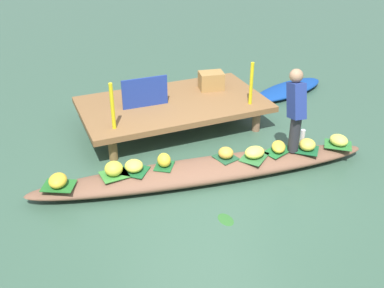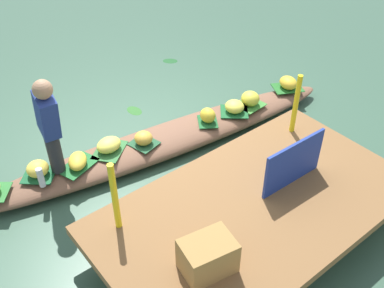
{
  "view_description": "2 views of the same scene",
  "coord_description": "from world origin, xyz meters",
  "px_view_note": "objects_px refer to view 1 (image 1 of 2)",
  "views": [
    {
      "loc": [
        -2.36,
        -5.12,
        3.71
      ],
      "look_at": [
        -0.05,
        0.4,
        0.37
      ],
      "focal_mm": 42.6,
      "sensor_mm": 36.0,
      "label": 1
    },
    {
      "loc": [
        2.6,
        3.8,
        3.66
      ],
      "look_at": [
        -0.08,
        0.45,
        0.31
      ],
      "focal_mm": 42.07,
      "sensor_mm": 36.0,
      "label": 2
    }
  ],
  "objects_px": {
    "banana_bunch_8": "(255,152)",
    "water_bottle": "(302,137)",
    "banana_bunch_4": "(114,169)",
    "vendor_person": "(296,107)",
    "vendor_boat": "(206,170)",
    "banana_bunch_6": "(339,140)",
    "banana_bunch_3": "(164,160)",
    "moored_boat": "(288,89)",
    "produce_crate": "(211,81)",
    "banana_bunch_7": "(58,180)",
    "banana_bunch_0": "(134,166)",
    "banana_bunch_2": "(279,147)",
    "banana_bunch_5": "(307,145)",
    "banana_bunch_1": "(226,153)",
    "market_banner": "(145,92)"
  },
  "relations": [
    {
      "from": "produce_crate",
      "to": "vendor_person",
      "type": "bearing_deg",
      "value": -80.83
    },
    {
      "from": "banana_bunch_3",
      "to": "market_banner",
      "type": "height_order",
      "value": "market_banner"
    },
    {
      "from": "banana_bunch_5",
      "to": "water_bottle",
      "type": "distance_m",
      "value": 0.2
    },
    {
      "from": "banana_bunch_4",
      "to": "produce_crate",
      "type": "height_order",
      "value": "produce_crate"
    },
    {
      "from": "vendor_boat",
      "to": "banana_bunch_5",
      "type": "height_order",
      "value": "banana_bunch_5"
    },
    {
      "from": "moored_boat",
      "to": "banana_bunch_0",
      "type": "distance_m",
      "value": 4.43
    },
    {
      "from": "vendor_boat",
      "to": "banana_bunch_7",
      "type": "height_order",
      "value": "banana_bunch_7"
    },
    {
      "from": "water_bottle",
      "to": "banana_bunch_4",
      "type": "bearing_deg",
      "value": 174.97
    },
    {
      "from": "banana_bunch_0",
      "to": "banana_bunch_5",
      "type": "height_order",
      "value": "banana_bunch_5"
    },
    {
      "from": "banana_bunch_6",
      "to": "banana_bunch_8",
      "type": "distance_m",
      "value": 1.4
    },
    {
      "from": "banana_bunch_2",
      "to": "vendor_person",
      "type": "height_order",
      "value": "vendor_person"
    },
    {
      "from": "vendor_person",
      "to": "produce_crate",
      "type": "xyz_separation_m",
      "value": [
        -0.35,
        2.16,
        -0.32
      ]
    },
    {
      "from": "banana_bunch_6",
      "to": "vendor_boat",
      "type": "bearing_deg",
      "value": 171.77
    },
    {
      "from": "banana_bunch_0",
      "to": "banana_bunch_2",
      "type": "bearing_deg",
      "value": -7.95
    },
    {
      "from": "banana_bunch_2",
      "to": "moored_boat",
      "type": "bearing_deg",
      "value": 53.48
    },
    {
      "from": "banana_bunch_4",
      "to": "banana_bunch_5",
      "type": "distance_m",
      "value": 2.92
    },
    {
      "from": "banana_bunch_1",
      "to": "market_banner",
      "type": "relative_size",
      "value": 0.29
    },
    {
      "from": "banana_bunch_7",
      "to": "banana_bunch_8",
      "type": "bearing_deg",
      "value": -7.29
    },
    {
      "from": "vendor_person",
      "to": "banana_bunch_2",
      "type": "bearing_deg",
      "value": 175.91
    },
    {
      "from": "banana_bunch_4",
      "to": "market_banner",
      "type": "height_order",
      "value": "market_banner"
    },
    {
      "from": "banana_bunch_5",
      "to": "moored_boat",
      "type": "bearing_deg",
      "value": 62.05
    },
    {
      "from": "banana_bunch_7",
      "to": "moored_boat",
      "type": "bearing_deg",
      "value": 22.13
    },
    {
      "from": "banana_bunch_0",
      "to": "produce_crate",
      "type": "bearing_deg",
      "value": 42.05
    },
    {
      "from": "banana_bunch_3",
      "to": "produce_crate",
      "type": "height_order",
      "value": "produce_crate"
    },
    {
      "from": "banana_bunch_4",
      "to": "banana_bunch_3",
      "type": "bearing_deg",
      "value": -4.28
    },
    {
      "from": "banana_bunch_1",
      "to": "banana_bunch_5",
      "type": "bearing_deg",
      "value": -11.93
    },
    {
      "from": "moored_boat",
      "to": "banana_bunch_0",
      "type": "bearing_deg",
      "value": -168.53
    },
    {
      "from": "produce_crate",
      "to": "water_bottle",
      "type": "bearing_deg",
      "value": -74.13
    },
    {
      "from": "banana_bunch_6",
      "to": "banana_bunch_4",
      "type": "bearing_deg",
      "value": 171.45
    },
    {
      "from": "vendor_person",
      "to": "water_bottle",
      "type": "bearing_deg",
      "value": 16.12
    },
    {
      "from": "vendor_person",
      "to": "banana_bunch_4",
      "type": "bearing_deg",
      "value": 173.01
    },
    {
      "from": "banana_bunch_4",
      "to": "market_banner",
      "type": "distance_m",
      "value": 1.87
    },
    {
      "from": "banana_bunch_0",
      "to": "banana_bunch_6",
      "type": "distance_m",
      "value": 3.18
    },
    {
      "from": "banana_bunch_5",
      "to": "banana_bunch_6",
      "type": "bearing_deg",
      "value": -6.81
    },
    {
      "from": "vendor_boat",
      "to": "vendor_person",
      "type": "bearing_deg",
      "value": 2.53
    },
    {
      "from": "banana_bunch_3",
      "to": "moored_boat",
      "type": "bearing_deg",
      "value": 30.97
    },
    {
      "from": "banana_bunch_8",
      "to": "moored_boat",
      "type": "bearing_deg",
      "value": 47.59
    },
    {
      "from": "vendor_boat",
      "to": "water_bottle",
      "type": "relative_size",
      "value": 21.11
    },
    {
      "from": "water_bottle",
      "to": "produce_crate",
      "type": "height_order",
      "value": "produce_crate"
    },
    {
      "from": "banana_bunch_2",
      "to": "banana_bunch_0",
      "type": "bearing_deg",
      "value": 172.05
    },
    {
      "from": "banana_bunch_4",
      "to": "vendor_person",
      "type": "height_order",
      "value": "vendor_person"
    },
    {
      "from": "banana_bunch_1",
      "to": "banana_bunch_6",
      "type": "bearing_deg",
      "value": -10.4
    },
    {
      "from": "banana_bunch_2",
      "to": "banana_bunch_6",
      "type": "bearing_deg",
      "value": -11.83
    },
    {
      "from": "vendor_boat",
      "to": "moored_boat",
      "type": "bearing_deg",
      "value": 45.31
    },
    {
      "from": "banana_bunch_2",
      "to": "banana_bunch_4",
      "type": "xyz_separation_m",
      "value": [
        -2.46,
        0.31,
        0.03
      ]
    },
    {
      "from": "banana_bunch_4",
      "to": "banana_bunch_0",
      "type": "bearing_deg",
      "value": -1.8
    },
    {
      "from": "banana_bunch_3",
      "to": "banana_bunch_6",
      "type": "height_order",
      "value": "banana_bunch_3"
    },
    {
      "from": "banana_bunch_2",
      "to": "market_banner",
      "type": "relative_size",
      "value": 0.4
    },
    {
      "from": "banana_bunch_8",
      "to": "water_bottle",
      "type": "distance_m",
      "value": 0.89
    },
    {
      "from": "banana_bunch_4",
      "to": "market_banner",
      "type": "relative_size",
      "value": 0.33
    }
  ]
}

